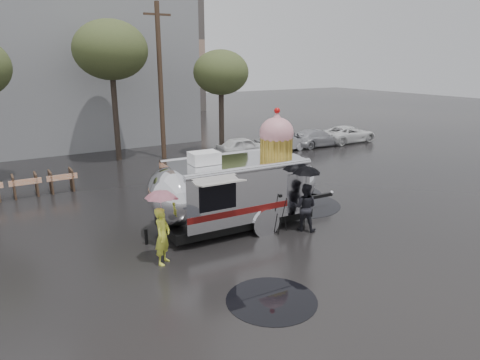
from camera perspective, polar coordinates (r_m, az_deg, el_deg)
ground at (r=13.71m, az=1.83°, el=-9.53°), size 120.00×120.00×0.00m
puddles at (r=17.70m, az=2.31°, el=-3.55°), size 8.47×11.23×0.01m
grey_building at (r=34.50m, az=-27.55°, el=15.15°), size 22.00×12.00×13.00m
utility_pole at (r=26.11m, az=-10.56°, el=12.82°), size 1.60×0.28×9.00m
tree_mid at (r=26.27m, az=-16.87°, el=16.20°), size 4.20×4.20×8.03m
tree_right at (r=26.65m, az=-2.56°, el=14.05°), size 3.36×3.36×6.42m
barricade_row at (r=21.07m, az=-26.71°, el=-0.61°), size 4.30×0.80×1.00m
parked_cars at (r=29.52m, az=8.44°, el=5.60°), size 13.20×1.90×1.50m
airstream_trailer at (r=15.24m, az=-0.30°, el=-0.82°), size 7.96×3.10×4.28m
person_left at (r=12.84m, az=-10.28°, el=-7.36°), size 0.74×0.74×1.74m
umbrella_pink at (r=12.47m, az=-10.52°, el=-2.89°), size 1.10×1.10×2.30m
person_right at (r=15.21m, az=8.65°, el=-3.60°), size 0.89×0.92×1.72m
umbrella_black at (r=14.88m, az=8.82°, el=0.39°), size 1.19×1.19×2.36m
tripod at (r=14.97m, az=5.33°, el=-4.04°), size 0.56×0.56×1.39m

